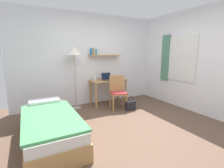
# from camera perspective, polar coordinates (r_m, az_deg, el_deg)

# --- Properties ---
(ground_plane) EXTENTS (5.28, 5.28, 0.00)m
(ground_plane) POSITION_cam_1_polar(r_m,az_deg,el_deg) (3.43, 6.48, -15.35)
(ground_plane) COLOR brown
(wall_back) EXTENTS (4.40, 0.27, 2.60)m
(wall_back) POSITION_cam_1_polar(r_m,az_deg,el_deg) (4.87, -6.92, 8.40)
(wall_back) COLOR white
(wall_back) RESTS_ON ground_plane
(wall_right) EXTENTS (0.10, 4.40, 2.60)m
(wall_right) POSITION_cam_1_polar(r_m,az_deg,el_deg) (4.58, 28.01, 7.06)
(wall_right) COLOR white
(wall_right) RESTS_ON ground_plane
(bed) EXTENTS (0.87, 1.90, 0.54)m
(bed) POSITION_cam_1_polar(r_m,az_deg,el_deg) (3.15, -20.71, -13.69)
(bed) COLOR #B2844C
(bed) RESTS_ON ground_plane
(desk) EXTENTS (1.04, 0.53, 0.73)m
(desk) POSITION_cam_1_polar(r_m,az_deg,el_deg) (4.81, -1.37, -0.14)
(desk) COLOR #B2844C
(desk) RESTS_ON ground_plane
(desk_chair) EXTENTS (0.52, 0.51, 0.89)m
(desk_chair) POSITION_cam_1_polar(r_m,az_deg,el_deg) (4.44, 2.05, -2.40)
(desk_chair) COLOR #B2844C
(desk_chair) RESTS_ON ground_plane
(standing_lamp) EXTENTS (0.39, 0.39, 1.67)m
(standing_lamp) POSITION_cam_1_polar(r_m,az_deg,el_deg) (4.41, -13.04, 10.12)
(standing_lamp) COLOR #B2A893
(standing_lamp) RESTS_ON ground_plane
(laptop) EXTENTS (0.30, 0.21, 0.20)m
(laptop) POSITION_cam_1_polar(r_m,az_deg,el_deg) (4.76, -1.86, 2.11)
(laptop) COLOR #2D2D33
(laptop) RESTS_ON desk
(water_bottle) EXTENTS (0.06, 0.06, 0.22)m
(water_bottle) POSITION_cam_1_polar(r_m,az_deg,el_deg) (4.66, -6.05, 2.55)
(water_bottle) COLOR silver
(water_bottle) RESTS_ON desk
(book_stack) EXTENTS (0.18, 0.21, 0.06)m
(book_stack) POSITION_cam_1_polar(r_m,az_deg,el_deg) (4.90, 2.15, 2.12)
(book_stack) COLOR #4CA856
(book_stack) RESTS_ON desk
(handbag) EXTENTS (0.27, 0.12, 0.39)m
(handbag) POSITION_cam_1_polar(r_m,az_deg,el_deg) (4.41, 6.44, -7.35)
(handbag) COLOR #232328
(handbag) RESTS_ON ground_plane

